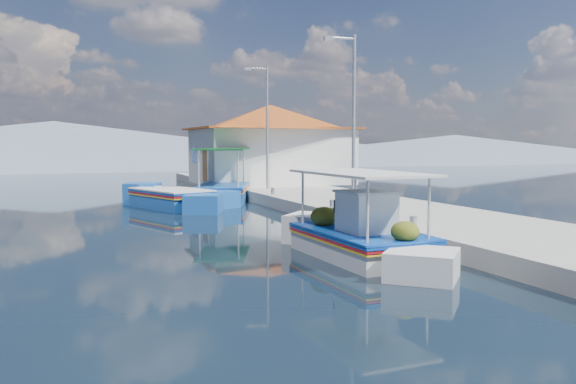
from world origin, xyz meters
name	(u,v)px	position (x,y,z in m)	size (l,w,h in m)	color
ground	(246,237)	(0.00, 0.00, 0.00)	(160.00, 160.00, 0.00)	black
quay	(336,202)	(5.90, 6.00, 0.25)	(5.00, 44.00, 0.50)	#A7A39C
bollards	(297,196)	(3.80, 5.25, 0.65)	(0.20, 17.20, 0.30)	#A5A8AD
main_caique	(359,239)	(1.65, -3.92, 0.45)	(2.18, 7.02, 2.31)	silver
caique_green_canopy	(222,193)	(2.18, 10.66, 0.42)	(3.97, 6.93, 2.79)	#1C57AB
caique_blue_hull	(172,200)	(-0.54, 8.77, 0.33)	(3.57, 6.45, 1.22)	#1C57AB
harbor_building	(270,143)	(6.20, 15.00, 2.78)	(10.49, 10.49, 4.40)	white
lamp_post_near	(351,112)	(4.51, 2.00, 3.85)	(1.21, 0.14, 6.00)	#A5A8AD
lamp_post_far	(265,121)	(4.51, 11.00, 3.85)	(1.21, 0.14, 6.00)	#A5A8AD
mountain_ridge	(157,149)	(6.54, 56.00, 2.04)	(171.40, 96.00, 5.50)	slate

